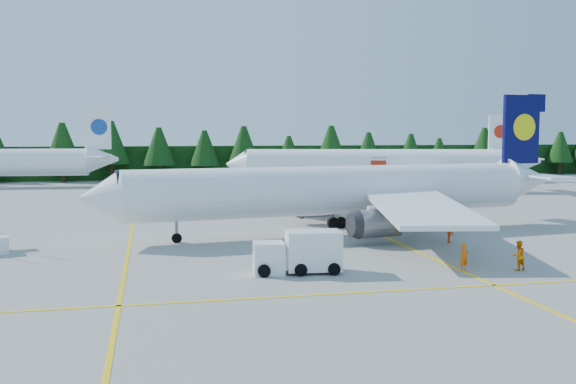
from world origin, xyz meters
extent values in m
plane|color=#989893|center=(0.00, 0.00, 0.00)|extent=(320.00, 320.00, 0.00)
cube|color=yellow|center=(-14.00, 20.00, 0.01)|extent=(0.25, 120.00, 0.01)
cube|color=yellow|center=(6.00, 20.00, 0.01)|extent=(0.25, 120.00, 0.01)
cube|color=yellow|center=(0.00, -6.00, 0.01)|extent=(80.00, 0.25, 0.01)
cube|color=black|center=(0.00, 82.00, 3.00)|extent=(220.00, 4.00, 6.00)
cylinder|color=white|center=(2.46, 13.35, 3.64)|extent=(34.59, 8.43, 4.04)
cone|color=white|center=(-15.98, 10.96, 3.64)|extent=(3.33, 4.37, 4.04)
cube|color=#08083D|center=(21.00, 15.76, 8.69)|extent=(3.85, 0.85, 6.27)
cube|color=white|center=(4.36, 22.26, 3.03)|extent=(11.98, 16.29, 1.15)
cylinder|color=gray|center=(2.71, 19.29, 1.62)|extent=(3.68, 2.55, 2.12)
cube|color=white|center=(6.57, 5.22, 3.03)|extent=(8.75, 16.01, 1.15)
cylinder|color=gray|center=(4.22, 7.67, 1.62)|extent=(3.68, 2.55, 2.12)
cylinder|color=gray|center=(-10.49, 11.67, 0.86)|extent=(0.24, 0.24, 1.72)
cylinder|color=white|center=(19.33, 49.36, 3.91)|extent=(36.93, 12.64, 4.34)
cone|color=white|center=(-0.12, 53.91, 3.91)|extent=(3.95, 4.92, 4.34)
cube|color=red|center=(38.88, 44.78, 9.34)|extent=(4.10, 1.31, 6.73)
cube|color=white|center=(24.60, 57.60, 3.26)|extent=(7.86, 16.77, 1.23)
cylinder|color=gray|center=(21.82, 55.24, 1.74)|extent=(4.11, 3.06, 2.28)
cube|color=white|center=(20.40, 39.63, 3.26)|extent=(14.00, 17.30, 1.23)
cylinder|color=gray|center=(18.95, 42.98, 1.74)|extent=(4.11, 3.06, 2.28)
cylinder|color=gray|center=(5.68, 52.55, 0.92)|extent=(0.26, 0.26, 1.85)
cube|color=white|center=(-20.28, 67.85, 9.12)|extent=(4.04, 0.59, 6.57)
cylinder|color=white|center=(30.02, 67.56, 3.53)|extent=(33.57, 7.11, 3.92)
cone|color=white|center=(12.05, 69.30, 3.53)|extent=(3.11, 4.17, 3.92)
cube|color=white|center=(48.08, 65.82, 8.44)|extent=(3.74, 0.70, 6.08)
cylinder|color=gray|center=(17.40, 68.78, 0.78)|extent=(0.24, 0.24, 1.57)
cube|color=white|center=(-5.58, -0.44, 0.94)|extent=(1.95, 1.95, 1.89)
cube|color=black|center=(-5.58, -0.44, 1.39)|extent=(1.67, 1.83, 0.81)
cube|color=white|center=(-2.89, -0.67, 1.35)|extent=(3.39, 2.25, 2.33)
imported|color=#FF5E05|center=(6.17, -2.19, 0.85)|extent=(0.71, 0.57, 1.70)
imported|color=orange|center=(9.49, -2.74, 0.92)|extent=(1.01, 0.85, 1.83)
imported|color=#FF3B05|center=(10.00, 7.38, 0.89)|extent=(0.57, 0.78, 1.78)
camera|label=1|loc=(-12.40, -37.43, 8.35)|focal=40.00mm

